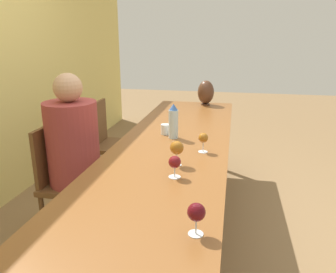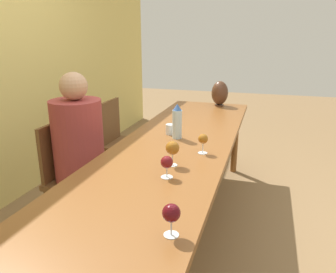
{
  "view_description": "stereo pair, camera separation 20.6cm",
  "coord_description": "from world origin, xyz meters",
  "px_view_note": "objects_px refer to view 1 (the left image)",
  "views": [
    {
      "loc": [
        -2.24,
        -0.41,
        1.52
      ],
      "look_at": [
        -0.19,
        0.0,
        0.88
      ],
      "focal_mm": 35.0,
      "sensor_mm": 36.0,
      "label": 1
    },
    {
      "loc": [
        -2.19,
        -0.61,
        1.52
      ],
      "look_at": [
        -0.19,
        0.0,
        0.88
      ],
      "focal_mm": 35.0,
      "sensor_mm": 36.0,
      "label": 2
    }
  ],
  "objects_px": {
    "wine_glass_0": "(196,213)",
    "person_near": "(76,155)",
    "vase": "(206,92)",
    "water_tumbler": "(165,129)",
    "wine_glass_3": "(203,138)",
    "wine_glass_1": "(177,148)",
    "wine_glass_2": "(175,163)",
    "water_bottle": "(173,122)",
    "chair_far": "(111,141)",
    "chair_near": "(68,178)"
  },
  "relations": [
    {
      "from": "water_tumbler",
      "to": "chair_far",
      "type": "distance_m",
      "value": 0.95
    },
    {
      "from": "vase",
      "to": "wine_glass_2",
      "type": "xyz_separation_m",
      "value": [
        -1.99,
        -0.01,
        -0.06
      ]
    },
    {
      "from": "wine_glass_3",
      "to": "chair_near",
      "type": "distance_m",
      "value": 1.09
    },
    {
      "from": "water_bottle",
      "to": "vase",
      "type": "xyz_separation_m",
      "value": [
        1.28,
        -0.13,
        0.01
      ]
    },
    {
      "from": "water_tumbler",
      "to": "wine_glass_0",
      "type": "xyz_separation_m",
      "value": [
        -1.31,
        -0.4,
        0.05
      ]
    },
    {
      "from": "wine_glass_0",
      "to": "chair_near",
      "type": "bearing_deg",
      "value": 48.17
    },
    {
      "from": "water_tumbler",
      "to": "water_bottle",
      "type": "bearing_deg",
      "value": -135.9
    },
    {
      "from": "water_tumbler",
      "to": "chair_far",
      "type": "bearing_deg",
      "value": 50.13
    },
    {
      "from": "vase",
      "to": "water_bottle",
      "type": "bearing_deg",
      "value": 174.28
    },
    {
      "from": "wine_glass_3",
      "to": "chair_near",
      "type": "bearing_deg",
      "value": 89.02
    },
    {
      "from": "water_tumbler",
      "to": "person_near",
      "type": "height_order",
      "value": "person_near"
    },
    {
      "from": "wine_glass_1",
      "to": "wine_glass_2",
      "type": "bearing_deg",
      "value": -173.76
    },
    {
      "from": "chair_near",
      "to": "chair_far",
      "type": "bearing_deg",
      "value": 0.0
    },
    {
      "from": "vase",
      "to": "person_near",
      "type": "relative_size",
      "value": 0.21
    },
    {
      "from": "water_tumbler",
      "to": "wine_glass_3",
      "type": "xyz_separation_m",
      "value": [
        -0.35,
        -0.33,
        0.06
      ]
    },
    {
      "from": "wine_glass_0",
      "to": "person_near",
      "type": "xyz_separation_m",
      "value": [
        0.97,
        1.0,
        -0.19
      ]
    },
    {
      "from": "vase",
      "to": "person_near",
      "type": "distance_m",
      "value": 1.75
    },
    {
      "from": "water_bottle",
      "to": "vase",
      "type": "distance_m",
      "value": 1.29
    },
    {
      "from": "water_tumbler",
      "to": "wine_glass_3",
      "type": "bearing_deg",
      "value": -136.81
    },
    {
      "from": "wine_glass_2",
      "to": "person_near",
      "type": "relative_size",
      "value": 0.1
    },
    {
      "from": "wine_glass_1",
      "to": "wine_glass_0",
      "type": "bearing_deg",
      "value": -164.06
    },
    {
      "from": "chair_far",
      "to": "water_bottle",
      "type": "bearing_deg",
      "value": -130.56
    },
    {
      "from": "water_tumbler",
      "to": "chair_near",
      "type": "bearing_deg",
      "value": 115.99
    },
    {
      "from": "chair_far",
      "to": "wine_glass_2",
      "type": "bearing_deg",
      "value": -146.41
    },
    {
      "from": "water_bottle",
      "to": "vase",
      "type": "relative_size",
      "value": 0.97
    },
    {
      "from": "wine_glass_3",
      "to": "chair_near",
      "type": "xyz_separation_m",
      "value": [
        0.02,
        1.02,
        -0.38
      ]
    },
    {
      "from": "wine_glass_1",
      "to": "chair_near",
      "type": "distance_m",
      "value": 1.01
    },
    {
      "from": "wine_glass_0",
      "to": "wine_glass_1",
      "type": "xyz_separation_m",
      "value": [
        0.69,
        0.2,
        0.01
      ]
    },
    {
      "from": "water_tumbler",
      "to": "person_near",
      "type": "distance_m",
      "value": 0.71
    },
    {
      "from": "wine_glass_3",
      "to": "person_near",
      "type": "height_order",
      "value": "person_near"
    },
    {
      "from": "vase",
      "to": "wine_glass_3",
      "type": "relative_size",
      "value": 2.06
    },
    {
      "from": "wine_glass_0",
      "to": "wine_glass_3",
      "type": "bearing_deg",
      "value": 3.93
    },
    {
      "from": "wine_glass_2",
      "to": "wine_glass_3",
      "type": "relative_size",
      "value": 0.94
    },
    {
      "from": "water_tumbler",
      "to": "vase",
      "type": "bearing_deg",
      "value": -9.86
    },
    {
      "from": "water_tumbler",
      "to": "chair_near",
      "type": "height_order",
      "value": "chair_near"
    },
    {
      "from": "person_near",
      "to": "wine_glass_0",
      "type": "bearing_deg",
      "value": -134.08
    },
    {
      "from": "wine_glass_1",
      "to": "chair_near",
      "type": "xyz_separation_m",
      "value": [
        0.28,
        0.89,
        -0.4
      ]
    },
    {
      "from": "water_bottle",
      "to": "chair_near",
      "type": "height_order",
      "value": "water_bottle"
    },
    {
      "from": "water_tumbler",
      "to": "vase",
      "type": "xyz_separation_m",
      "value": [
        1.2,
        -0.21,
        0.1
      ]
    },
    {
      "from": "wine_glass_0",
      "to": "person_near",
      "type": "relative_size",
      "value": 0.11
    },
    {
      "from": "water_bottle",
      "to": "wine_glass_1",
      "type": "relative_size",
      "value": 1.74
    },
    {
      "from": "wine_glass_1",
      "to": "water_tumbler",
      "type": "bearing_deg",
      "value": 17.96
    },
    {
      "from": "vase",
      "to": "wine_glass_0",
      "type": "height_order",
      "value": "vase"
    },
    {
      "from": "chair_far",
      "to": "person_near",
      "type": "bearing_deg",
      "value": -174.82
    },
    {
      "from": "vase",
      "to": "chair_far",
      "type": "distance_m",
      "value": 1.17
    },
    {
      "from": "wine_glass_2",
      "to": "wine_glass_3",
      "type": "height_order",
      "value": "wine_glass_3"
    },
    {
      "from": "chair_near",
      "to": "person_near",
      "type": "relative_size",
      "value": 0.7
    },
    {
      "from": "wine_glass_2",
      "to": "person_near",
      "type": "height_order",
      "value": "person_near"
    },
    {
      "from": "chair_near",
      "to": "vase",
      "type": "bearing_deg",
      "value": -30.32
    },
    {
      "from": "wine_glass_1",
      "to": "wine_glass_3",
      "type": "bearing_deg",
      "value": -26.66
    }
  ]
}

